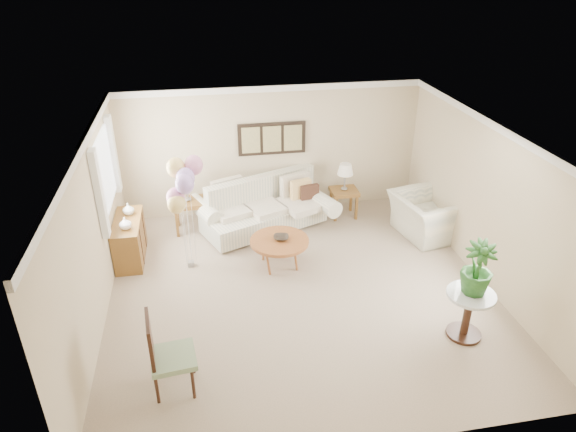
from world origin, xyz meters
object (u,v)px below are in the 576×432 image
object	(u,v)px
armchair	(425,216)
balloon_cluster	(182,183)
coffee_table	(279,242)
accent_chair	(166,353)
sofa	(264,209)

from	to	relation	value
armchair	balloon_cluster	bearing A→B (deg)	84.20
coffee_table	balloon_cluster	world-z (taller)	balloon_cluster
coffee_table	accent_chair	world-z (taller)	accent_chair
accent_chair	balloon_cluster	distance (m)	2.93
sofa	armchair	bearing A→B (deg)	-16.13
armchair	balloon_cluster	size ratio (longest dim) A/B	0.62
sofa	coffee_table	size ratio (longest dim) A/B	2.91
sofa	balloon_cluster	size ratio (longest dim) A/B	1.48
coffee_table	balloon_cluster	distance (m)	1.90
sofa	armchair	distance (m)	3.09
sofa	coffee_table	bearing A→B (deg)	-87.07
sofa	balloon_cluster	bearing A→B (deg)	-139.44
coffee_table	armchair	world-z (taller)	armchair
accent_chair	sofa	bearing A→B (deg)	66.45
armchair	balloon_cluster	world-z (taller)	balloon_cluster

